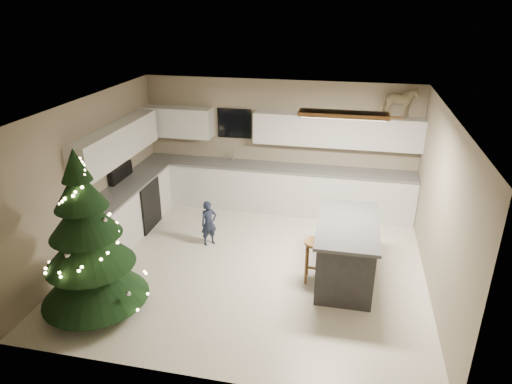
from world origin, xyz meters
TOP-DOWN VIEW (x-y plane):
  - ground_plane at (0.00, 0.00)m, footprint 5.50×5.50m
  - room_shell at (0.02, 0.00)m, footprint 5.52×5.02m
  - cabinetry at (-0.91, 1.65)m, footprint 5.50×3.20m
  - island at (1.50, -0.07)m, footprint 0.90×1.70m
  - bar_stool at (1.05, -0.23)m, footprint 0.36×0.36m
  - christmas_tree at (-1.85, -1.60)m, footprint 1.49×1.44m
  - toddler at (-0.88, 0.52)m, footprint 0.35×0.34m
  - rocking_horse at (2.22, 2.33)m, footprint 0.68×0.37m

SIDE VIEW (x-z plane):
  - ground_plane at x=0.00m, z-range 0.00..0.00m
  - toddler at x=-0.88m, z-range 0.00..0.81m
  - island at x=1.50m, z-range 0.00..0.95m
  - bar_stool at x=1.05m, z-range 0.17..0.86m
  - cabinetry at x=-0.91m, z-range -0.24..1.76m
  - christmas_tree at x=-1.85m, z-range -0.21..2.16m
  - room_shell at x=0.02m, z-range 0.44..3.05m
  - rocking_horse at x=2.22m, z-range 2.01..2.58m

